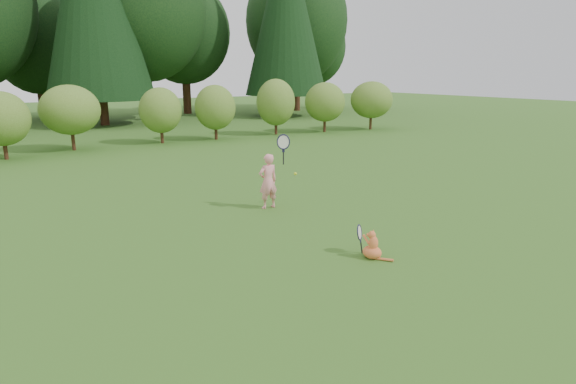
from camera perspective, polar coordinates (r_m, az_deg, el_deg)
ground at (r=9.13m, az=1.64°, el=-5.46°), size 100.00×100.00×0.00m
shrub_row at (r=20.76m, az=-19.09°, el=8.72°), size 28.00×3.00×2.80m
child at (r=10.94m, az=-2.32°, el=1.44°), size 0.69×0.41×1.89m
cat at (r=8.23m, az=9.91°, el=-6.04°), size 0.40×0.68×0.67m
tennis_ball at (r=11.23m, az=0.88°, el=2.19°), size 0.07×0.07×0.07m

